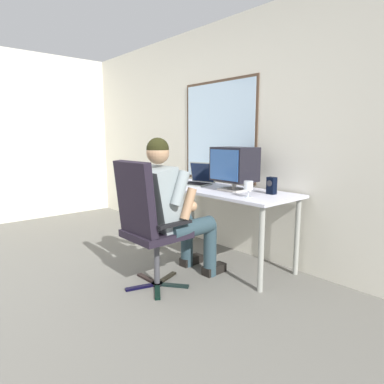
{
  "coord_description": "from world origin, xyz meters",
  "views": [
    {
      "loc": [
        2.62,
        -0.35,
        1.28
      ],
      "look_at": [
        0.34,
        1.66,
        0.77
      ],
      "focal_mm": 31.37,
      "sensor_mm": 36.0,
      "label": 1
    }
  ],
  "objects_px": {
    "desk": "(220,197)",
    "person_seated": "(171,207)",
    "office_chair": "(146,218)",
    "wine_glass": "(248,186)",
    "desk_speaker": "(272,186)",
    "crt_monitor": "(234,165)",
    "laptop": "(198,179)"
  },
  "relations": [
    {
      "from": "person_seated",
      "to": "office_chair",
      "type": "bearing_deg",
      "value": -88.78
    },
    {
      "from": "laptop",
      "to": "desk_speaker",
      "type": "height_order",
      "value": "laptop"
    },
    {
      "from": "office_chair",
      "to": "laptop",
      "type": "xyz_separation_m",
      "value": [
        -0.45,
        1.0,
        0.2
      ]
    },
    {
      "from": "crt_monitor",
      "to": "laptop",
      "type": "bearing_deg",
      "value": 177.15
    },
    {
      "from": "person_seated",
      "to": "wine_glass",
      "type": "bearing_deg",
      "value": 50.02
    },
    {
      "from": "desk",
      "to": "desk_speaker",
      "type": "distance_m",
      "value": 0.57
    },
    {
      "from": "desk",
      "to": "person_seated",
      "type": "height_order",
      "value": "person_seated"
    },
    {
      "from": "desk",
      "to": "wine_glass",
      "type": "relative_size",
      "value": 11.07
    },
    {
      "from": "office_chair",
      "to": "desk_speaker",
      "type": "relative_size",
      "value": 6.93
    },
    {
      "from": "desk_speaker",
      "to": "crt_monitor",
      "type": "bearing_deg",
      "value": -165.33
    },
    {
      "from": "desk",
      "to": "crt_monitor",
      "type": "xyz_separation_m",
      "value": [
        0.16,
        0.02,
        0.34
      ]
    },
    {
      "from": "office_chair",
      "to": "desk",
      "type": "bearing_deg",
      "value": 94.06
    },
    {
      "from": "laptop",
      "to": "office_chair",
      "type": "bearing_deg",
      "value": -65.59
    },
    {
      "from": "office_chair",
      "to": "laptop",
      "type": "relative_size",
      "value": 2.99
    },
    {
      "from": "desk",
      "to": "desk_speaker",
      "type": "xyz_separation_m",
      "value": [
        0.53,
        0.12,
        0.16
      ]
    },
    {
      "from": "desk",
      "to": "desk_speaker",
      "type": "relative_size",
      "value": 10.08
    },
    {
      "from": "laptop",
      "to": "desk_speaker",
      "type": "distance_m",
      "value": 0.92
    },
    {
      "from": "crt_monitor",
      "to": "laptop",
      "type": "distance_m",
      "value": 0.58
    },
    {
      "from": "crt_monitor",
      "to": "wine_glass",
      "type": "distance_m",
      "value": 0.41
    },
    {
      "from": "desk",
      "to": "office_chair",
      "type": "relative_size",
      "value": 1.46
    },
    {
      "from": "wine_glass",
      "to": "person_seated",
      "type": "bearing_deg",
      "value": -129.98
    },
    {
      "from": "crt_monitor",
      "to": "laptop",
      "type": "height_order",
      "value": "crt_monitor"
    },
    {
      "from": "desk",
      "to": "crt_monitor",
      "type": "distance_m",
      "value": 0.37
    },
    {
      "from": "wine_glass",
      "to": "crt_monitor",
      "type": "bearing_deg",
      "value": 150.59
    },
    {
      "from": "person_seated",
      "to": "laptop",
      "type": "height_order",
      "value": "person_seated"
    },
    {
      "from": "desk_speaker",
      "to": "office_chair",
      "type": "bearing_deg",
      "value": -113.44
    },
    {
      "from": "crt_monitor",
      "to": "wine_glass",
      "type": "height_order",
      "value": "crt_monitor"
    },
    {
      "from": "office_chair",
      "to": "wine_glass",
      "type": "height_order",
      "value": "office_chair"
    },
    {
      "from": "desk",
      "to": "office_chair",
      "type": "xyz_separation_m",
      "value": [
        0.07,
        -0.95,
        -0.06
      ]
    },
    {
      "from": "office_chair",
      "to": "desk_speaker",
      "type": "distance_m",
      "value": 1.19
    },
    {
      "from": "crt_monitor",
      "to": "desk_speaker",
      "type": "distance_m",
      "value": 0.42
    },
    {
      "from": "desk",
      "to": "crt_monitor",
      "type": "relative_size",
      "value": 3.76
    }
  ]
}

